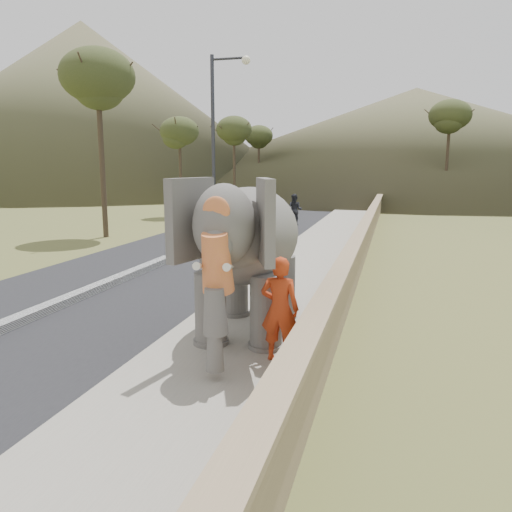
# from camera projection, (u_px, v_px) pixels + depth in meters

# --- Properties ---
(ground) EXTENTS (160.00, 160.00, 0.00)m
(ground) POSITION_uv_depth(u_px,v_px,m) (184.00, 412.00, 7.02)
(ground) COLOR olive
(ground) RESTS_ON ground
(road) EXTENTS (7.00, 120.00, 0.03)m
(road) POSITION_uv_depth(u_px,v_px,m) (167.00, 262.00, 17.80)
(road) COLOR black
(road) RESTS_ON ground
(median) EXTENTS (0.35, 120.00, 0.22)m
(median) POSITION_uv_depth(u_px,v_px,m) (167.00, 259.00, 17.79)
(median) COLOR black
(median) RESTS_ON ground
(walkway) EXTENTS (3.00, 120.00, 0.15)m
(walkway) POSITION_uv_depth(u_px,v_px,m) (306.00, 268.00, 16.48)
(walkway) COLOR #9E9687
(walkway) RESTS_ON ground
(parapet) EXTENTS (0.30, 120.00, 1.10)m
(parapet) POSITION_uv_depth(u_px,v_px,m) (357.00, 256.00, 15.96)
(parapet) COLOR tan
(parapet) RESTS_ON ground
(lamppost) EXTENTS (1.76, 0.36, 8.00)m
(lamppost) POSITION_uv_depth(u_px,v_px,m) (220.00, 131.00, 21.50)
(lamppost) COLOR #313036
(lamppost) RESTS_ON ground
(signboard) EXTENTS (0.60, 0.08, 2.40)m
(signboard) POSITION_uv_depth(u_px,v_px,m) (224.00, 206.00, 21.97)
(signboard) COLOR #2D2D33
(signboard) RESTS_ON ground
(hill_left) EXTENTS (60.00, 60.00, 22.00)m
(hill_left) POSITION_uv_depth(u_px,v_px,m) (86.00, 108.00, 67.13)
(hill_left) COLOR brown
(hill_left) RESTS_ON ground
(hill_far) EXTENTS (80.00, 80.00, 14.00)m
(hill_far) POSITION_uv_depth(u_px,v_px,m) (414.00, 139.00, 70.80)
(hill_far) COLOR brown
(hill_far) RESTS_ON ground
(elephant_and_man) EXTENTS (2.46, 4.30, 3.02)m
(elephant_and_man) POSITION_uv_depth(u_px,v_px,m) (249.00, 257.00, 9.80)
(elephant_and_man) COLOR slate
(elephant_and_man) RESTS_ON ground
(motorcyclist) EXTENTS (1.20, 1.62, 1.91)m
(motorcyclist) POSITION_uv_depth(u_px,v_px,m) (291.00, 216.00, 26.44)
(motorcyclist) COLOR maroon
(motorcyclist) RESTS_ON ground
(trees) EXTENTS (48.82, 43.30, 8.89)m
(trees) POSITION_uv_depth(u_px,v_px,m) (409.00, 158.00, 33.18)
(trees) COLOR #473828
(trees) RESTS_ON ground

